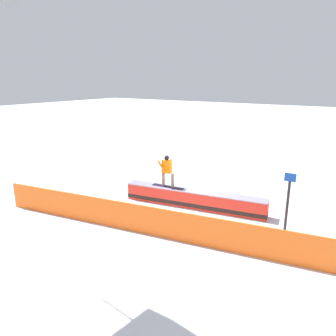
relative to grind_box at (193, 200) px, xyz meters
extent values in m
plane|color=white|center=(0.00, 0.00, -0.35)|extent=(120.00, 120.00, 0.00)
cube|color=red|center=(0.00, 0.00, 0.02)|extent=(6.23, 1.61, 0.73)
cube|color=black|center=(0.00, 0.00, -0.17)|extent=(6.24, 1.62, 0.17)
cube|color=#8F8AA4|center=(0.00, 0.00, 0.40)|extent=(6.24, 1.67, 0.04)
cube|color=black|center=(1.19, 0.20, 0.43)|extent=(1.53, 0.41, 0.01)
cylinder|color=gray|center=(1.42, 0.23, 0.75)|extent=(0.15, 0.15, 0.63)
cylinder|color=gray|center=(0.97, 0.18, 0.75)|extent=(0.15, 0.15, 0.63)
cube|color=orange|center=(1.25, 0.21, 1.35)|extent=(0.42, 0.27, 0.57)
sphere|color=black|center=(1.25, 0.21, 1.75)|extent=(0.22, 0.22, 0.22)
cylinder|color=orange|center=(1.42, 0.39, 1.38)|extent=(0.41, 0.12, 0.49)
cylinder|color=orange|center=(1.17, 0.04, 1.38)|extent=(0.15, 0.10, 0.56)
cube|color=orange|center=(0.00, 3.09, 0.19)|extent=(13.05, 2.30, 1.08)
cylinder|color=#262628|center=(-3.89, 0.07, 0.60)|extent=(0.10, 0.10, 1.89)
cube|color=blue|center=(-3.89, 0.07, 1.70)|extent=(0.40, 0.04, 0.30)
camera|label=1|loc=(-6.24, 11.44, 5.05)|focal=34.25mm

